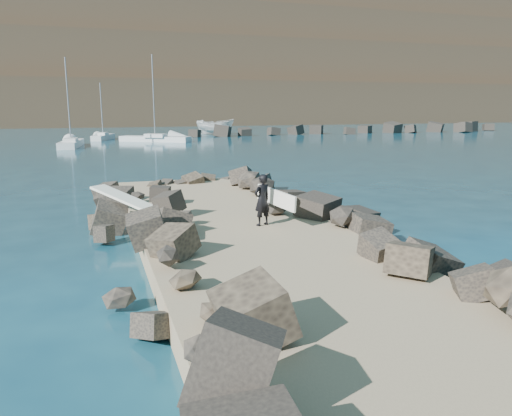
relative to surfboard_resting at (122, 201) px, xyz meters
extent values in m
plane|color=#0F384C|center=(3.24, -3.75, -1.04)|extent=(800.00, 800.00, 0.00)
cube|color=#8C7759|center=(3.24, -5.75, -0.74)|extent=(6.00, 26.00, 0.60)
cube|color=black|center=(0.34, -5.25, -0.54)|extent=(2.60, 22.00, 1.00)
cube|color=black|center=(6.14, -5.25, -0.54)|extent=(2.60, 22.00, 1.00)
cube|color=black|center=(38.24, 51.25, -0.44)|extent=(52.00, 4.00, 1.20)
cube|color=#2D4919|center=(13.24, 156.25, 14.96)|extent=(360.00, 140.00, 32.00)
cube|color=white|center=(0.00, 0.00, 0.00)|extent=(2.09, 2.35, 0.08)
imported|color=silver|center=(16.96, 56.69, 0.10)|extent=(6.19, 5.00, 2.28)
imported|color=black|center=(3.96, -3.15, 0.35)|extent=(0.68, 0.57, 1.59)
cube|color=white|center=(4.41, -3.15, 0.40)|extent=(0.59, 1.91, 0.62)
cylinder|color=white|center=(114.66, 143.16, 34.09)|extent=(7.17, 7.17, 6.27)
cube|color=silver|center=(-2.90, 38.39, -0.79)|extent=(2.49, 7.80, 0.80)
cylinder|color=gray|center=(-2.90, 38.39, 3.78)|extent=(0.12, 0.12, 8.44)
cube|color=silver|center=(-2.90, 37.48, -0.29)|extent=(1.45, 2.26, 0.44)
cube|color=silver|center=(0.57, 48.82, -0.79)|extent=(3.08, 5.92, 0.80)
cylinder|color=gray|center=(0.57, 48.82, 2.76)|extent=(0.12, 0.12, 6.40)
cube|color=silver|center=(0.57, 48.16, -0.29)|extent=(1.41, 1.84, 0.44)
cube|color=silver|center=(6.39, 43.49, -0.79)|extent=(8.23, 6.29, 0.80)
cylinder|color=gray|center=(6.39, 43.49, 4.29)|extent=(0.12, 0.12, 9.46)
cube|color=silver|center=(6.39, 42.93, -0.29)|extent=(2.77, 2.47, 0.44)
cube|color=silver|center=(42.35, 93.59, -0.79)|extent=(1.90, 5.66, 0.80)
cylinder|color=gray|center=(42.35, 93.59, 2.61)|extent=(0.12, 0.12, 6.11)
cube|color=silver|center=(42.35, 92.93, -0.29)|extent=(1.07, 1.65, 0.44)
cube|color=white|center=(3.24, 161.25, 32.71)|extent=(8.00, 6.00, 3.50)
cube|color=white|center=(38.24, 144.25, 32.96)|extent=(12.00, 7.00, 4.00)
cube|color=white|center=(73.24, 156.25, 32.46)|extent=(6.00, 6.00, 3.00)
cube|color=white|center=(93.24, 136.25, 33.46)|extent=(5.00, 5.00, 5.00)
camera|label=1|loc=(-0.88, -17.29, 3.17)|focal=35.00mm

